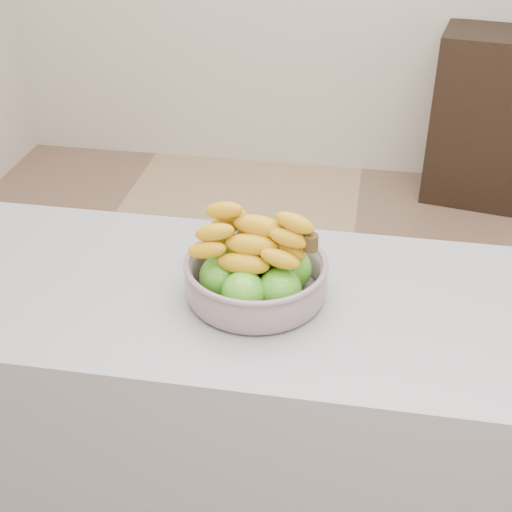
{
  "coord_description": "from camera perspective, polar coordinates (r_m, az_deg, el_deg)",
  "views": [
    {
      "loc": [
        0.04,
        -1.8,
        1.8
      ],
      "look_at": [
        -0.18,
        -0.57,
        1.0
      ],
      "focal_mm": 50.0,
      "sensor_mm": 36.0,
      "label": 1
    }
  ],
  "objects": [
    {
      "name": "fruit_bowl",
      "position": [
        1.51,
        -0.01,
        -1.26
      ],
      "size": [
        0.31,
        0.31,
        0.2
      ],
      "rotation": [
        0.0,
        0.0,
        -0.17
      ],
      "color": "#9BABBA",
      "rests_on": "counter"
    },
    {
      "name": "counter",
      "position": [
        1.83,
        5.67,
        -15.19
      ],
      "size": [
        2.0,
        0.6,
        0.9
      ],
      "primitive_type": "cube",
      "color": "gray",
      "rests_on": "ground"
    },
    {
      "name": "ground",
      "position": [
        2.55,
        6.27,
        -12.62
      ],
      "size": [
        4.0,
        4.0,
        0.0
      ],
      "primitive_type": "plane",
      "color": "tan",
      "rests_on": "ground"
    },
    {
      "name": "cabinet",
      "position": [
        3.87,
        17.64,
        10.47
      ],
      "size": [
        0.54,
        0.47,
        0.87
      ],
      "primitive_type": "cube",
      "rotation": [
        0.0,
        0.0,
        -0.17
      ],
      "color": "black",
      "rests_on": "ground"
    }
  ]
}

